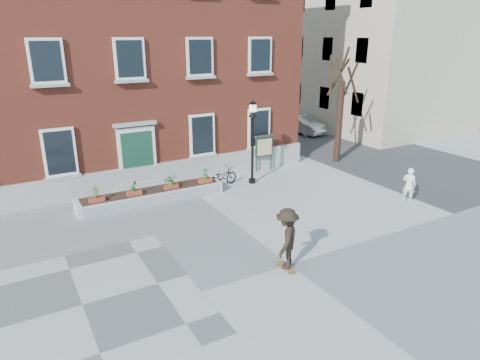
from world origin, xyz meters
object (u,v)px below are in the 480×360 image
skateboarder (287,239)px  lamp_post (253,131)px  parked_car (301,124)px  bystander (409,185)px  bicycle (222,177)px  notice_board (264,147)px

skateboarder → lamp_post: bearing=66.3°
parked_car → bystander: 13.57m
parked_car → lamp_post: 11.68m
bicycle → skateboarder: (-1.72, -7.57, 0.56)m
parked_car → bicycle: bearing=-151.6°
bicycle → lamp_post: 2.58m
skateboarder → notice_board: bearing=61.3°
parked_car → bystander: size_ratio=2.59×
parked_car → skateboarder: bearing=-135.9°
lamp_post → skateboarder: bearing=-113.7°
parked_car → notice_board: (-7.10, -6.15, 0.62)m
bystander → notice_board: (-2.93, 6.76, 0.51)m
bystander → parked_car: bearing=-47.7°
lamp_post → notice_board: bearing=42.3°
bicycle → skateboarder: bearing=154.4°
lamp_post → notice_board: lamp_post is taller
bystander → notice_board: bearing=-6.3°
bicycle → skateboarder: size_ratio=0.88×
bicycle → bystander: bystander is taller
parked_car → lamp_post: lamp_post is taller
parked_car → bystander: bearing=-115.2°
bicycle → notice_board: notice_board is taller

